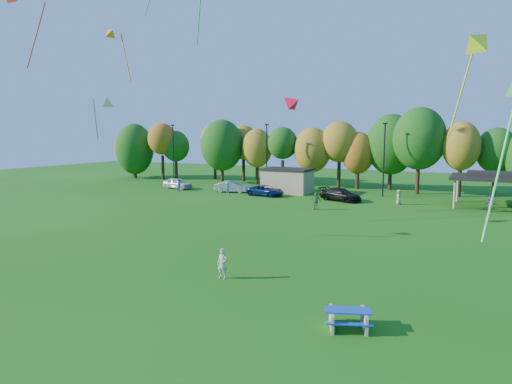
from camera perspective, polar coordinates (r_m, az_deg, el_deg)
The scene contains 20 objects.
ground at distance 23.11m, azimuth -10.58°, elevation -12.66°, with size 160.00×160.00×0.00m, color #19600F.
tree_line at distance 64.31m, azimuth 14.06°, elevation 5.45°, with size 93.57×10.55×11.15m.
lamp_posts at distance 58.33m, azimuth 15.71°, elevation 4.22°, with size 64.50×0.25×9.09m.
utility_building at distance 60.20m, azimuth 3.95°, elevation 1.45°, with size 6.30×4.30×3.25m.
pavilion at distance 54.34m, azimuth 27.51°, elevation 1.67°, with size 8.20×6.20×3.77m.
picnic_table at distance 19.51m, azimuth 11.43°, elevation -15.11°, with size 2.24×2.06×0.79m.
kite_flyer at distance 25.09m, azimuth -4.21°, elevation -8.93°, with size 0.61×0.40×1.67m, color beige.
car_a at distance 65.35m, azimuth -9.78°, elevation 1.07°, with size 1.82×4.53×1.54m, color silver.
car_b at distance 60.67m, azimuth -3.05°, elevation 0.66°, with size 1.58×4.52×1.49m, color #96969B.
car_c at distance 57.24m, azimuth 1.20°, elevation 0.18°, with size 2.20×4.78×1.33m, color navy.
car_d at distance 53.86m, azimuth 10.53°, elevation -0.32°, with size 2.08×5.12×1.48m, color black.
far_person_0 at distance 62.86m, azimuth -9.53°, elevation 0.83°, with size 0.76×0.59×1.56m, color #5950B1.
far_person_1 at distance 58.84m, azimuth -3.57°, elevation 0.48°, with size 1.01×0.58×1.57m, color #4F87AE.
far_person_2 at distance 51.43m, azimuth 27.19°, elevation -1.34°, with size 1.45×0.46×1.56m, color #7C3683.
far_person_4 at distance 47.36m, azimuth 7.50°, elevation -1.14°, with size 1.03×0.43×1.76m, color #597648.
far_person_5 at distance 52.70m, azimuth 17.40°, elevation -0.62°, with size 0.81×0.53×1.65m, color #9AA06D.
kite_5 at distance 28.61m, azimuth 26.24°, elevation 16.54°, with size 2.46×3.26×5.60m.
kite_6 at distance 35.20m, azimuth -18.10°, elevation 10.69°, with size 1.63×1.97×3.39m.
kite_10 at distance 25.95m, azimuth 4.13°, elevation 11.19°, with size 1.27×0.99×1.22m.
kite_14 at distance 47.40m, azimuth -17.80°, elevation 18.42°, with size 3.16×1.70×5.37m.
Camera 1 is at (13.35, -17.14, 7.89)m, focal length 32.00 mm.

